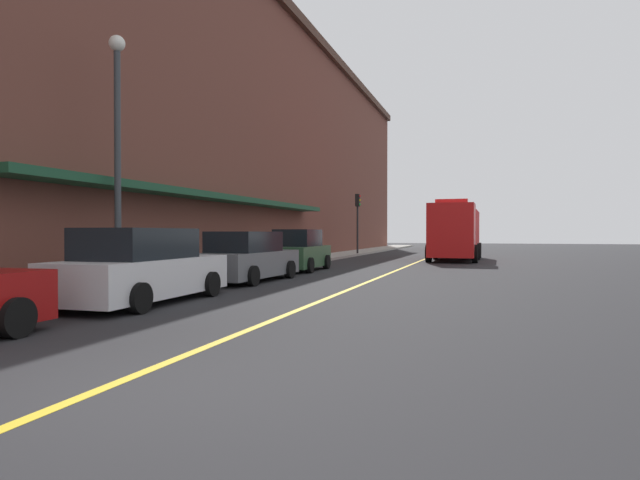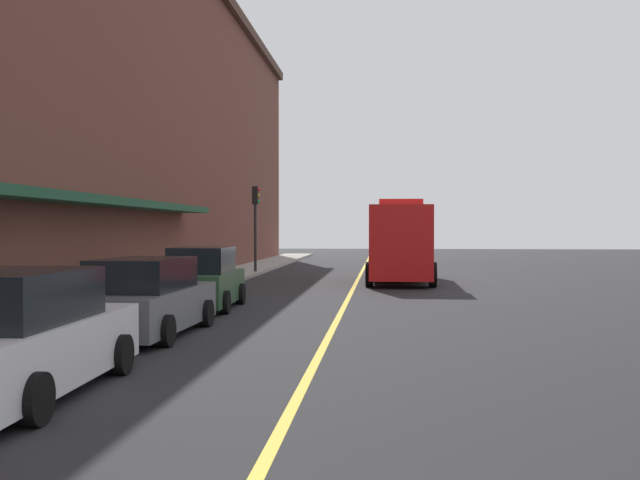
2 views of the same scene
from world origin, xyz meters
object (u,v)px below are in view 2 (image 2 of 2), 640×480
parked_car_1 (16,337)px  parked_car_3 (203,280)px  traffic_light_near (255,212)px  parked_car_2 (146,299)px  parking_meter_1 (122,279)px  fire_truck (400,244)px

parked_car_1 → parked_car_3: size_ratio=1.17×
parked_car_1 → traffic_light_near: bearing=1.5°
parked_car_2 → traffic_light_near: bearing=4.9°
parked_car_1 → traffic_light_near: (-1.43, 26.89, 2.34)m
parking_meter_1 → traffic_light_near: bearing=89.8°
parked_car_1 → parked_car_2: bearing=-0.8°
parked_car_1 → parking_meter_1: size_ratio=3.72×
parked_car_1 → traffic_light_near: 27.03m
parking_meter_1 → traffic_light_near: (0.06, 18.75, 2.10)m
fire_truck → parked_car_3: bearing=-26.9°
parked_car_1 → parked_car_3: parked_car_3 is taller
parked_car_2 → parked_car_3: 5.30m
parked_car_2 → fire_truck: bearing=-18.2°
parked_car_1 → parked_car_2: 5.75m
parked_car_2 → parking_meter_1: size_ratio=3.67×
parked_car_1 → fire_truck: (5.75, 22.32, 0.84)m
parked_car_2 → fire_truck: (5.83, 16.57, 0.87)m
parked_car_2 → traffic_light_near: size_ratio=1.13×
parked_car_2 → traffic_light_near: (-1.35, 21.14, 2.36)m
parking_meter_1 → traffic_light_near: traffic_light_near is taller
parked_car_2 → parking_meter_1: bearing=31.9°
traffic_light_near → parked_car_1: bearing=-87.0°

